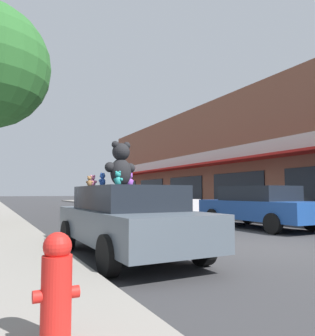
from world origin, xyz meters
name	(u,v)px	position (x,y,z in m)	size (l,w,h in m)	color
ground_plane	(264,248)	(0.00, 0.00, 0.00)	(260.00, 260.00, 0.00)	#333335
storefront_row	(287,162)	(14.29, 11.67, 3.59)	(15.80, 33.13, 7.19)	brown
plush_art_car	(127,219)	(-3.15, 0.48, 0.74)	(1.92, 4.33, 1.38)	#4C5660
teddy_bear_giant	(121,165)	(-3.15, 0.85, 1.83)	(0.70, 0.45, 0.95)	black
teddy_bear_purple	(130,180)	(-2.74, 1.33, 1.53)	(0.25, 0.18, 0.32)	purple
teddy_bear_teal	(118,179)	(-3.38, 0.38, 1.52)	(0.18, 0.21, 0.29)	teal
teddy_bear_pink	(93,181)	(-3.58, 1.39, 1.50)	(0.19, 0.16, 0.26)	pink
teddy_bear_blue	(102,180)	(-3.44, 1.16, 1.52)	(0.21, 0.19, 0.30)	blue
teddy_bear_brown	(90,181)	(-3.70, 1.25, 1.49)	(0.16, 0.15, 0.23)	olive
parked_car_far_center	(258,206)	(2.98, 3.20, 0.78)	(1.97, 4.79, 1.48)	#1E4793
parked_car_far_right	(165,202)	(2.98, 10.16, 0.74)	(2.00, 4.12, 1.35)	silver
fire_hydrant	(57,287)	(-5.12, -3.05, 0.56)	(0.33, 0.22, 0.79)	red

